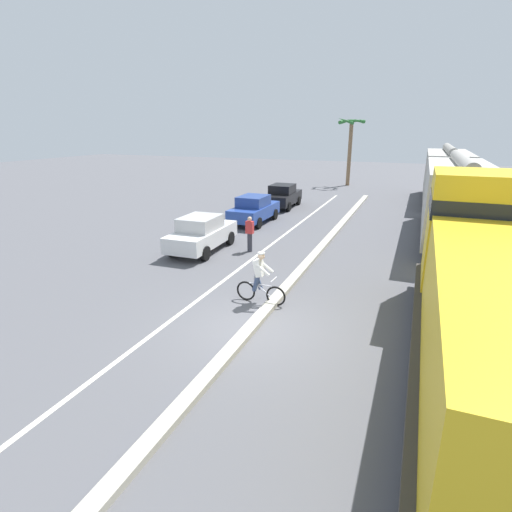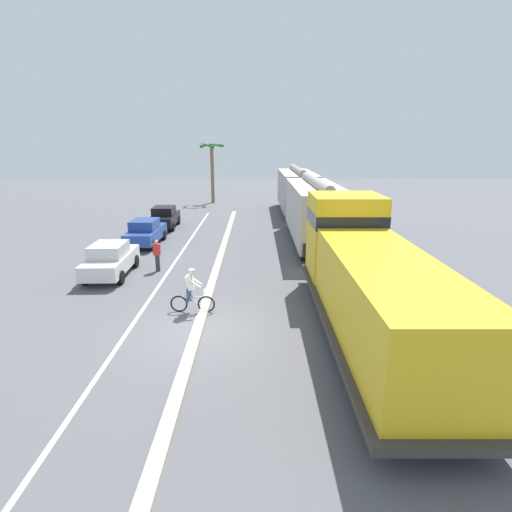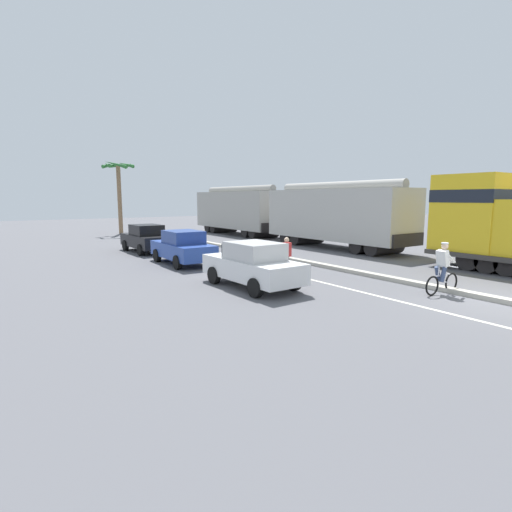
{
  "view_description": "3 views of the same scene",
  "coord_description": "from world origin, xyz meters",
  "px_view_note": "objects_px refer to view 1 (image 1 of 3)",
  "views": [
    {
      "loc": [
        3.9,
        -9.37,
        5.39
      ],
      "look_at": [
        -0.96,
        2.57,
        1.24
      ],
      "focal_mm": 28.0,
      "sensor_mm": 36.0,
      "label": 1
    },
    {
      "loc": [
        2.0,
        -12.44,
        6.23
      ],
      "look_at": [
        1.97,
        3.06,
        1.82
      ],
      "focal_mm": 28.0,
      "sensor_mm": 36.0,
      "label": 2
    },
    {
      "loc": [
        -12.81,
        -5.55,
        3.14
      ],
      "look_at": [
        -3.75,
        7.65,
        0.82
      ],
      "focal_mm": 28.0,
      "sensor_mm": 36.0,
      "label": 3
    }
  ],
  "objects_px": {
    "hopper_car_middle": "(446,174)",
    "palm_tree_near": "(351,135)",
    "cyclist": "(260,279)",
    "locomotive": "(491,296)",
    "parked_car_blue": "(254,209)",
    "pedestrian_by_cars": "(250,233)",
    "hopper_car_lead": "(457,199)",
    "parked_car_black": "(283,196)",
    "parked_car_white": "(202,233)"
  },
  "relations": [
    {
      "from": "hopper_car_middle",
      "to": "palm_tree_near",
      "type": "xyz_separation_m",
      "value": [
        -8.32,
        6.56,
        2.7
      ]
    },
    {
      "from": "parked_car_black",
      "to": "cyclist",
      "type": "relative_size",
      "value": 2.47
    },
    {
      "from": "parked_car_white",
      "to": "parked_car_blue",
      "type": "relative_size",
      "value": 1.01
    },
    {
      "from": "locomotive",
      "to": "parked_car_white",
      "type": "bearing_deg",
      "value": 151.83
    },
    {
      "from": "locomotive",
      "to": "parked_car_black",
      "type": "relative_size",
      "value": 2.74
    },
    {
      "from": "locomotive",
      "to": "hopper_car_middle",
      "type": "height_order",
      "value": "locomotive"
    },
    {
      "from": "parked_car_black",
      "to": "pedestrian_by_cars",
      "type": "relative_size",
      "value": 2.62
    },
    {
      "from": "parked_car_black",
      "to": "palm_tree_near",
      "type": "height_order",
      "value": "palm_tree_near"
    },
    {
      "from": "locomotive",
      "to": "cyclist",
      "type": "height_order",
      "value": "locomotive"
    },
    {
      "from": "hopper_car_middle",
      "to": "palm_tree_near",
      "type": "bearing_deg",
      "value": 141.73
    },
    {
      "from": "parked_car_black",
      "to": "hopper_car_middle",
      "type": "bearing_deg",
      "value": 32.07
    },
    {
      "from": "hopper_car_lead",
      "to": "pedestrian_by_cars",
      "type": "bearing_deg",
      "value": -146.38
    },
    {
      "from": "palm_tree_near",
      "to": "pedestrian_by_cars",
      "type": "xyz_separation_m",
      "value": [
        -0.31,
        -23.9,
        -3.93
      ]
    },
    {
      "from": "parked_car_black",
      "to": "cyclist",
      "type": "xyz_separation_m",
      "value": [
        4.5,
        -15.75,
        0.0
      ]
    },
    {
      "from": "hopper_car_middle",
      "to": "pedestrian_by_cars",
      "type": "height_order",
      "value": "hopper_car_middle"
    },
    {
      "from": "locomotive",
      "to": "parked_car_white",
      "type": "height_order",
      "value": "locomotive"
    },
    {
      "from": "hopper_car_middle",
      "to": "parked_car_white",
      "type": "relative_size",
      "value": 2.49
    },
    {
      "from": "hopper_car_lead",
      "to": "pedestrian_by_cars",
      "type": "xyz_separation_m",
      "value": [
        -8.63,
        -5.74,
        -1.23
      ]
    },
    {
      "from": "parked_car_white",
      "to": "palm_tree_near",
      "type": "height_order",
      "value": "palm_tree_near"
    },
    {
      "from": "parked_car_black",
      "to": "palm_tree_near",
      "type": "relative_size",
      "value": 0.66
    },
    {
      "from": "parked_car_blue",
      "to": "parked_car_black",
      "type": "distance_m",
      "value": 5.25
    },
    {
      "from": "hopper_car_lead",
      "to": "hopper_car_middle",
      "type": "distance_m",
      "value": 11.6
    },
    {
      "from": "parked_car_white",
      "to": "cyclist",
      "type": "xyz_separation_m",
      "value": [
        4.59,
        -4.38,
        0.0
      ]
    },
    {
      "from": "cyclist",
      "to": "palm_tree_near",
      "type": "distance_m",
      "value": 29.31
    },
    {
      "from": "parked_car_blue",
      "to": "parked_car_black",
      "type": "relative_size",
      "value": 1.0
    },
    {
      "from": "parked_car_blue",
      "to": "parked_car_black",
      "type": "height_order",
      "value": "same"
    },
    {
      "from": "hopper_car_middle",
      "to": "parked_car_blue",
      "type": "bearing_deg",
      "value": -131.82
    },
    {
      "from": "locomotive",
      "to": "hopper_car_middle",
      "type": "relative_size",
      "value": 1.1
    },
    {
      "from": "hopper_car_lead",
      "to": "palm_tree_near",
      "type": "distance_m",
      "value": 20.16
    },
    {
      "from": "parked_car_white",
      "to": "parked_car_blue",
      "type": "height_order",
      "value": "same"
    },
    {
      "from": "hopper_car_lead",
      "to": "parked_car_black",
      "type": "height_order",
      "value": "hopper_car_lead"
    },
    {
      "from": "parked_car_white",
      "to": "pedestrian_by_cars",
      "type": "bearing_deg",
      "value": 18.16
    },
    {
      "from": "parked_car_black",
      "to": "pedestrian_by_cars",
      "type": "xyz_separation_m",
      "value": [
        2.0,
        -10.68,
        0.03
      ]
    },
    {
      "from": "locomotive",
      "to": "parked_car_black",
      "type": "xyz_separation_m",
      "value": [
        -10.62,
        17.1,
        -0.98
      ]
    },
    {
      "from": "locomotive",
      "to": "parked_car_blue",
      "type": "relative_size",
      "value": 2.75
    },
    {
      "from": "hopper_car_lead",
      "to": "parked_car_white",
      "type": "height_order",
      "value": "hopper_car_lead"
    },
    {
      "from": "parked_car_blue",
      "to": "pedestrian_by_cars",
      "type": "bearing_deg",
      "value": -69.57
    },
    {
      "from": "pedestrian_by_cars",
      "to": "parked_car_white",
      "type": "bearing_deg",
      "value": -161.84
    },
    {
      "from": "cyclist",
      "to": "palm_tree_near",
      "type": "relative_size",
      "value": 0.27
    },
    {
      "from": "hopper_car_middle",
      "to": "parked_car_blue",
      "type": "relative_size",
      "value": 2.51
    },
    {
      "from": "cyclist",
      "to": "pedestrian_by_cars",
      "type": "height_order",
      "value": "cyclist"
    },
    {
      "from": "parked_car_black",
      "to": "pedestrian_by_cars",
      "type": "bearing_deg",
      "value": -79.42
    },
    {
      "from": "parked_car_black",
      "to": "parked_car_white",
      "type": "bearing_deg",
      "value": -90.46
    },
    {
      "from": "cyclist",
      "to": "hopper_car_lead",
      "type": "bearing_deg",
      "value": 60.47
    },
    {
      "from": "parked_car_blue",
      "to": "pedestrian_by_cars",
      "type": "height_order",
      "value": "same"
    },
    {
      "from": "locomotive",
      "to": "palm_tree_near",
      "type": "height_order",
      "value": "palm_tree_near"
    },
    {
      "from": "hopper_car_middle",
      "to": "parked_car_blue",
      "type": "xyz_separation_m",
      "value": [
        -10.65,
        -11.9,
        -1.26
      ]
    },
    {
      "from": "palm_tree_near",
      "to": "locomotive",
      "type": "bearing_deg",
      "value": -74.66
    },
    {
      "from": "parked_car_white",
      "to": "parked_car_black",
      "type": "height_order",
      "value": "same"
    },
    {
      "from": "hopper_car_lead",
      "to": "hopper_car_middle",
      "type": "height_order",
      "value": "same"
    }
  ]
}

